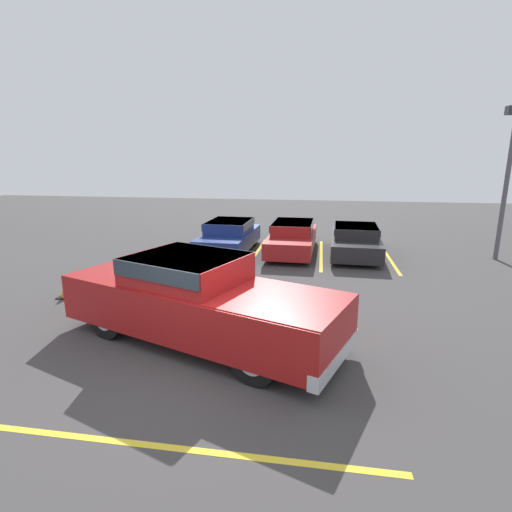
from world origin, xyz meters
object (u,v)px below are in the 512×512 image
(parked_sedan_b, at_px, (293,236))
(traffic_cone, at_px, (66,289))
(light_post, at_px, (509,164))
(parked_sedan_a, at_px, (229,235))
(parked_sedan_c, at_px, (355,240))
(pickup_truck, at_px, (201,299))

(parked_sedan_b, distance_m, traffic_cone, 8.75)
(parked_sedan_b, relative_size, light_post, 0.86)
(parked_sedan_a, height_order, parked_sedan_c, parked_sedan_a)
(parked_sedan_b, height_order, parked_sedan_c, parked_sedan_b)
(parked_sedan_c, relative_size, traffic_cone, 8.42)
(pickup_truck, distance_m, light_post, 12.79)
(parked_sedan_b, relative_size, parked_sedan_c, 1.12)
(parked_sedan_a, relative_size, light_post, 0.79)
(parked_sedan_a, distance_m, parked_sedan_c, 5.11)
(parked_sedan_a, bearing_deg, light_post, 93.59)
(parked_sedan_a, relative_size, traffic_cone, 8.66)
(parked_sedan_c, bearing_deg, parked_sedan_b, -91.82)
(parked_sedan_b, bearing_deg, pickup_truck, -7.43)
(parked_sedan_b, height_order, traffic_cone, parked_sedan_b)
(pickup_truck, xyz_separation_m, parked_sedan_a, (-1.27, 8.24, -0.25))
(parked_sedan_b, bearing_deg, traffic_cone, -40.59)
(parked_sedan_b, bearing_deg, parked_sedan_c, 87.35)
(light_post, bearing_deg, parked_sedan_a, -178.32)
(parked_sedan_a, distance_m, traffic_cone, 7.04)
(parked_sedan_c, bearing_deg, parked_sedan_a, -86.67)
(parked_sedan_c, bearing_deg, traffic_cone, -50.66)
(light_post, xyz_separation_m, traffic_cone, (-13.66, -6.53, -3.35))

